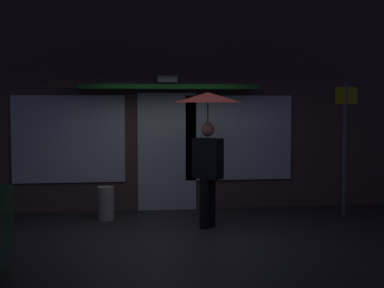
% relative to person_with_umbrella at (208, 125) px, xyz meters
% --- Properties ---
extents(ground_plane, '(18.00, 18.00, 0.00)m').
position_rel_person_with_umbrella_xyz_m(ground_plane, '(-0.51, -0.55, -1.67)').
color(ground_plane, '#26262B').
extents(building_facade, '(10.52, 1.00, 4.60)m').
position_rel_person_with_umbrella_xyz_m(building_facade, '(-0.51, 1.79, 0.61)').
color(building_facade, brown).
rests_on(building_facade, ground).
extents(person_with_umbrella, '(1.11, 1.11, 2.18)m').
position_rel_person_with_umbrella_xyz_m(person_with_umbrella, '(0.00, 0.00, 0.00)').
color(person_with_umbrella, black).
rests_on(person_with_umbrella, ground).
extents(street_sign_post, '(0.40, 0.07, 2.39)m').
position_rel_person_with_umbrella_xyz_m(street_sign_post, '(2.57, 0.65, -0.31)').
color(street_sign_post, '#595B60').
rests_on(street_sign_post, ground).
extents(sidewalk_bollard, '(0.29, 0.29, 0.58)m').
position_rel_person_with_umbrella_xyz_m(sidewalk_bollard, '(-1.64, 0.83, -1.38)').
color(sidewalk_bollard, '#B2A899').
rests_on(sidewalk_bollard, ground).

